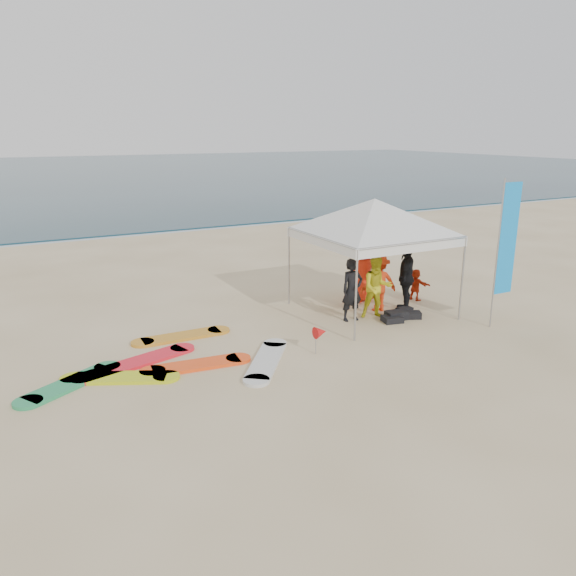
# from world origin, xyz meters

# --- Properties ---
(ground) EXTENTS (120.00, 120.00, 0.00)m
(ground) POSITION_xyz_m (0.00, 0.00, 0.00)
(ground) COLOR beige
(ground) RESTS_ON ground
(ocean) EXTENTS (160.00, 84.00, 0.08)m
(ocean) POSITION_xyz_m (0.00, 60.00, 0.04)
(ocean) COLOR #0C2633
(ocean) RESTS_ON ground
(shoreline_foam) EXTENTS (160.00, 1.20, 0.01)m
(shoreline_foam) POSITION_xyz_m (0.00, 18.20, 0.00)
(shoreline_foam) COLOR silver
(shoreline_foam) RESTS_ON ground
(person_black_a) EXTENTS (0.62, 0.42, 1.65)m
(person_black_a) POSITION_xyz_m (1.98, 2.82, 0.82)
(person_black_a) COLOR black
(person_black_a) RESTS_ON ground
(person_yellow) EXTENTS (0.98, 0.88, 1.66)m
(person_yellow) POSITION_xyz_m (2.68, 2.69, 0.83)
(person_yellow) COLOR gold
(person_yellow) RESTS_ON ground
(person_orange_a) EXTENTS (1.14, 0.81, 1.60)m
(person_orange_a) POSITION_xyz_m (3.10, 3.16, 0.80)
(person_orange_a) COLOR red
(person_orange_a) RESTS_ON ground
(person_black_b) EXTENTS (1.13, 1.09, 1.90)m
(person_black_b) POSITION_xyz_m (3.74, 2.81, 0.95)
(person_black_b) COLOR black
(person_black_b) RESTS_ON ground
(person_orange_b) EXTENTS (0.92, 0.67, 1.72)m
(person_orange_b) POSITION_xyz_m (3.24, 4.09, 0.86)
(person_orange_b) COLOR red
(person_orange_b) RESTS_ON ground
(person_seated) EXTENTS (0.52, 0.91, 0.94)m
(person_seated) POSITION_xyz_m (4.66, 3.45, 0.47)
(person_seated) COLOR red
(person_seated) RESTS_ON ground
(canopy_tent) EXTENTS (4.70, 4.70, 3.55)m
(canopy_tent) POSITION_xyz_m (2.87, 3.19, 3.09)
(canopy_tent) COLOR #A5A5A8
(canopy_tent) RESTS_ON ground
(feather_flag) EXTENTS (0.63, 0.04, 3.73)m
(feather_flag) POSITION_xyz_m (5.10, 0.74, 2.20)
(feather_flag) COLOR #A5A5A8
(feather_flag) RESTS_ON ground
(marker_pennant) EXTENTS (0.28, 0.28, 0.64)m
(marker_pennant) POSITION_xyz_m (0.10, 1.26, 0.49)
(marker_pennant) COLOR #A5A5A8
(marker_pennant) RESTS_ON ground
(gear_pile) EXTENTS (1.21, 0.72, 0.22)m
(gear_pile) POSITION_xyz_m (3.18, 2.29, 0.10)
(gear_pile) COLOR black
(gear_pile) RESTS_ON ground
(surfboard_spread) EXTENTS (5.66, 3.54, 0.07)m
(surfboard_spread) POSITION_xyz_m (-3.19, 2.26, 0.04)
(surfboard_spread) COLOR silver
(surfboard_spread) RESTS_ON ground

